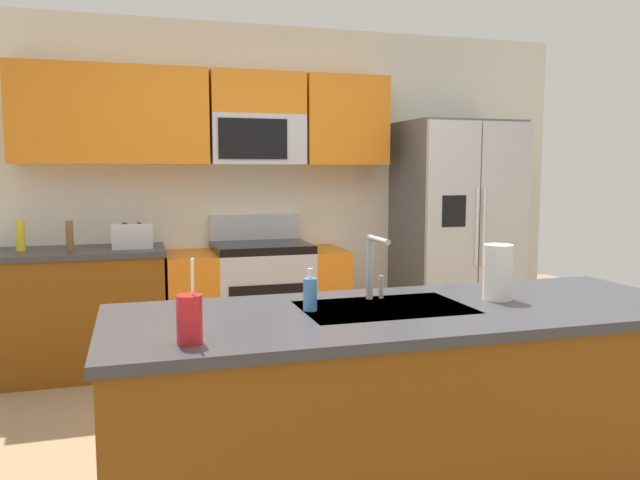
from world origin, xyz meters
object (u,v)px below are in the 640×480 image
object	(u,v)px
drink_cup_red	(190,319)
paper_towel_roll	(498,272)
toaster	(132,236)
pepper_mill	(70,235)
refrigerator	(456,235)
sink_faucet	(373,262)
soap_dispenser	(310,294)
range_oven	(257,302)
bottle_yellow	(20,235)

from	to	relation	value
drink_cup_red	paper_towel_roll	world-z (taller)	drink_cup_red
toaster	paper_towel_roll	world-z (taller)	paper_towel_roll
drink_cup_red	pepper_mill	bearing A→B (deg)	102.71
refrigerator	sink_faucet	bearing A→B (deg)	-126.36
toaster	sink_faucet	size ratio (longest dim) A/B	0.99
drink_cup_red	soap_dispenser	xyz separation A→B (m)	(0.50, 0.34, -0.01)
range_oven	refrigerator	distance (m)	1.73
toaster	soap_dispenser	xyz separation A→B (m)	(0.68, -2.28, -0.02)
refrigerator	toaster	xyz separation A→B (m)	(-2.57, 0.02, 0.07)
toaster	soap_dispenser	world-z (taller)	toaster
refrigerator	pepper_mill	distance (m)	3.00
toaster	paper_towel_roll	distance (m)	2.76
sink_faucet	paper_towel_roll	distance (m)	0.54
sink_faucet	range_oven	bearing A→B (deg)	92.24
toaster	paper_towel_roll	size ratio (longest dim) A/B	1.17
refrigerator	toaster	size ratio (longest dim) A/B	6.61
toaster	pepper_mill	xyz separation A→B (m)	(-0.42, 0.05, 0.01)
toaster	sink_faucet	bearing A→B (deg)	-65.24
paper_towel_roll	soap_dispenser	bearing A→B (deg)	178.30
range_oven	pepper_mill	size ratio (longest dim) A/B	6.68
range_oven	drink_cup_red	xyz separation A→B (m)	(-0.73, -2.67, 0.54)
toaster	pepper_mill	bearing A→B (deg)	173.23
range_oven	toaster	xyz separation A→B (m)	(-0.91, -0.05, 0.55)
sink_faucet	soap_dispenser	size ratio (longest dim) A/B	1.66
drink_cup_red	refrigerator	bearing A→B (deg)	47.41
range_oven	toaster	world-z (taller)	range_oven
range_oven	bottle_yellow	xyz separation A→B (m)	(-1.65, 0.03, 0.56)
refrigerator	paper_towel_roll	distance (m)	2.52
refrigerator	pepper_mill	size ratio (longest dim) A/B	9.09
range_oven	refrigerator	xyz separation A→B (m)	(1.66, -0.07, 0.48)
refrigerator	drink_cup_red	world-z (taller)	refrigerator
pepper_mill	sink_faucet	distance (m)	2.63
refrigerator	toaster	bearing A→B (deg)	179.57
sink_faucet	drink_cup_red	size ratio (longest dim) A/B	1.01
pepper_mill	drink_cup_red	world-z (taller)	drink_cup_red
bottle_yellow	drink_cup_red	xyz separation A→B (m)	(0.93, -2.70, -0.03)
bottle_yellow	paper_towel_roll	xyz separation A→B (m)	(2.26, -2.38, 0.01)
paper_towel_roll	range_oven	bearing A→B (deg)	104.47
refrigerator	soap_dispenser	world-z (taller)	refrigerator
refrigerator	range_oven	bearing A→B (deg)	177.52
refrigerator	bottle_yellow	bearing A→B (deg)	178.30
range_oven	soap_dispenser	distance (m)	2.40
bottle_yellow	drink_cup_red	distance (m)	2.85
range_oven	paper_towel_roll	bearing A→B (deg)	-75.53
pepper_mill	soap_dispenser	distance (m)	2.58
bottle_yellow	pepper_mill	bearing A→B (deg)	-5.10
soap_dispenser	toaster	bearing A→B (deg)	106.69
range_oven	bottle_yellow	size ratio (longest dim) A/B	6.29
soap_dispenser	refrigerator	bearing A→B (deg)	50.05
range_oven	refrigerator	bearing A→B (deg)	-2.48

